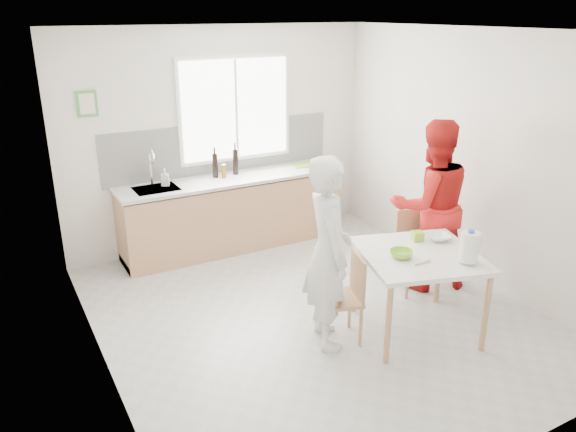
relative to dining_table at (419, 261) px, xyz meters
name	(u,v)px	position (x,y,z in m)	size (l,w,h in m)	color
ground	(314,313)	(-0.68, 0.71, -0.71)	(4.50, 4.50, 0.00)	#B7B7B2
room_shell	(316,153)	(-0.68, 0.71, 0.94)	(4.50, 4.50, 4.50)	silver
window	(235,109)	(-0.48, 2.94, 0.99)	(1.50, 0.06, 1.30)	white
backsplash	(222,148)	(-0.68, 2.95, 0.52)	(3.00, 0.02, 0.65)	white
picture_frame	(87,104)	(-2.23, 2.94, 1.19)	(0.22, 0.03, 0.28)	#499A46
kitchen_counter	(233,216)	(-0.68, 2.66, -0.29)	(2.84, 0.64, 1.37)	tan
dining_table	(419,261)	(0.00, 0.00, 0.00)	(1.28, 1.28, 0.79)	white
chair_left	(346,294)	(-0.66, 0.20, -0.26)	(0.47, 0.47, 0.82)	tan
chair_far	(416,247)	(0.57, 0.68, -0.23)	(0.50, 0.50, 0.87)	tan
person_white	(328,253)	(-0.82, 0.25, 0.16)	(0.64, 0.42, 1.75)	silver
person_red	(431,206)	(0.73, 0.67, 0.21)	(0.89, 0.70, 1.84)	red
bowl_green	(401,254)	(-0.21, 0.01, 0.11)	(0.21, 0.21, 0.06)	#87D030
bowl_white	(438,237)	(0.36, 0.15, 0.11)	(0.22, 0.22, 0.05)	white
milk_jug	(470,246)	(0.23, -0.36, 0.24)	(0.23, 0.16, 0.29)	white
green_box	(417,236)	(0.18, 0.24, 0.13)	(0.10, 0.10, 0.09)	#85BB2B
spoon	(422,263)	(-0.14, -0.19, 0.09)	(0.01, 0.01, 0.16)	#A5A5AA
cutting_board	(306,165)	(0.41, 2.69, 0.22)	(0.35, 0.25, 0.01)	#7EBC2B
wine_bottle_a	(235,162)	(-0.58, 2.76, 0.37)	(0.07, 0.07, 0.32)	black
wine_bottle_b	(215,165)	(-0.85, 2.76, 0.36)	(0.07, 0.07, 0.30)	black
jar_amber	(224,171)	(-0.76, 2.71, 0.29)	(0.06, 0.06, 0.16)	brown
soap_bottle	(165,177)	(-1.49, 2.73, 0.31)	(0.09, 0.09, 0.20)	#999999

